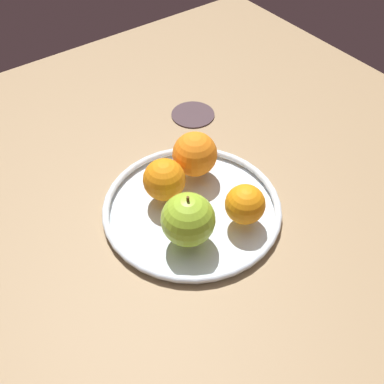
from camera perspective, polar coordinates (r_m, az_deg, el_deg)
name	(u,v)px	position (r cm, az deg, el deg)	size (l,w,h in cm)	color
ground_plane	(192,219)	(82.03, 0.00, -3.29)	(122.53, 122.53, 4.00)	#917753
fruit_bowl	(192,208)	(79.84, 0.00, -1.93)	(30.17, 30.17, 1.80)	silver
apple	(188,220)	(71.47, -0.48, -3.34)	(8.38, 8.38, 9.18)	#91BF2D
orange_front_left	(195,154)	(82.26, 0.34, 4.59)	(7.87, 7.87, 7.87)	orange
orange_back_left	(245,204)	(75.26, 6.41, -1.48)	(6.51, 6.51, 6.51)	orange
orange_back_right	(164,180)	(78.30, -3.36, 1.50)	(7.16, 7.16, 7.16)	orange
ambient_coaster	(193,114)	(100.20, 0.11, 9.37)	(9.04, 9.04, 0.60)	#3F2E32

